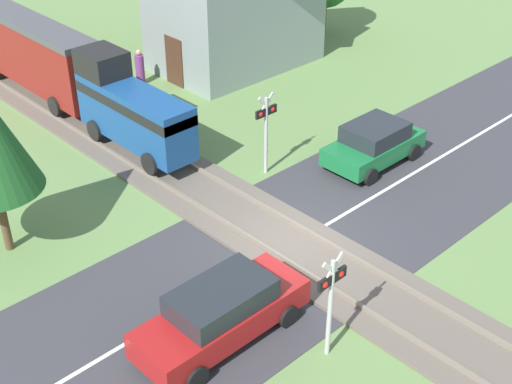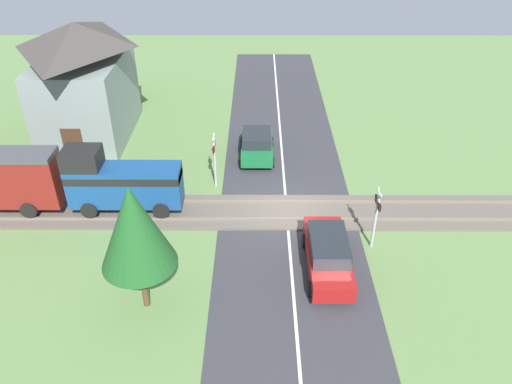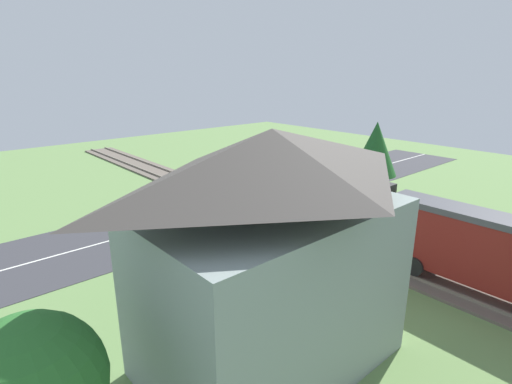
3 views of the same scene
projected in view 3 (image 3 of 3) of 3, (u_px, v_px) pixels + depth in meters
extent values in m
plane|color=#66894C|center=(241.00, 205.00, 25.17)|extent=(60.00, 60.00, 0.00)
cube|color=#38383D|center=(241.00, 205.00, 25.17)|extent=(48.00, 6.40, 0.02)
cube|color=silver|center=(241.00, 205.00, 25.17)|extent=(48.00, 0.12, 0.00)
cube|color=#665B51|center=(241.00, 204.00, 25.15)|extent=(2.80, 48.00, 0.12)
cube|color=slate|center=(249.00, 200.00, 25.57)|extent=(0.10, 48.00, 0.12)
cube|color=slate|center=(232.00, 205.00, 24.67)|extent=(0.10, 48.00, 0.12)
cube|color=navy|center=(338.00, 212.00, 19.34)|extent=(1.35, 5.16, 1.90)
cube|color=black|center=(338.00, 202.00, 19.18)|extent=(1.37, 5.16, 0.36)
cube|color=black|center=(371.00, 192.00, 17.67)|extent=(1.35, 1.65, 0.90)
cylinder|color=black|center=(320.00, 218.00, 21.26)|extent=(0.14, 0.76, 0.76)
cylinder|color=black|center=(302.00, 224.00, 20.35)|extent=(0.14, 0.76, 0.76)
cylinder|color=black|center=(374.00, 236.00, 18.88)|extent=(0.14, 0.76, 0.76)
cylinder|color=black|center=(356.00, 245.00, 17.98)|extent=(0.14, 0.76, 0.76)
cube|color=maroon|center=(496.00, 256.00, 14.23)|extent=(1.35, 8.05, 2.40)
cube|color=#47474C|center=(503.00, 221.00, 13.84)|extent=(1.41, 8.05, 0.24)
cylinder|color=black|center=(431.00, 256.00, 16.89)|extent=(0.14, 0.76, 0.76)
cylinder|color=black|center=(414.00, 267.00, 15.98)|extent=(0.14, 0.76, 0.76)
cube|color=#A81919|center=(270.00, 180.00, 28.48)|extent=(4.53, 1.61, 0.70)
cube|color=#23282D|center=(270.00, 171.00, 28.29)|extent=(2.49, 1.48, 0.57)
cylinder|color=black|center=(263.00, 191.00, 27.08)|extent=(0.60, 0.18, 0.60)
cylinder|color=black|center=(247.00, 186.00, 28.23)|extent=(0.60, 0.18, 0.60)
cylinder|color=black|center=(293.00, 183.00, 28.93)|extent=(0.60, 0.18, 0.60)
cylinder|color=black|center=(277.00, 179.00, 30.09)|extent=(0.60, 0.18, 0.60)
cube|color=#197038|center=(174.00, 224.00, 20.46)|extent=(3.70, 1.72, 0.61)
cube|color=#23282D|center=(174.00, 213.00, 20.28)|extent=(2.03, 1.58, 0.58)
cylinder|color=black|center=(186.00, 219.00, 21.92)|extent=(0.60, 0.18, 0.60)
cylinder|color=black|center=(203.00, 228.00, 20.69)|extent=(0.60, 0.18, 0.60)
cylinder|color=black|center=(145.00, 230.00, 20.41)|extent=(0.60, 0.18, 0.60)
cylinder|color=black|center=(162.00, 241.00, 19.17)|extent=(0.60, 0.18, 0.60)
cylinder|color=#B7B7B7|center=(236.00, 168.00, 28.85)|extent=(0.12, 0.12, 2.77)
cube|color=black|center=(235.00, 156.00, 28.59)|extent=(0.90, 0.08, 0.28)
sphere|color=red|center=(238.00, 155.00, 28.77)|extent=(0.18, 0.18, 0.18)
sphere|color=red|center=(232.00, 156.00, 28.42)|extent=(0.18, 0.18, 0.18)
cube|color=silver|center=(235.00, 152.00, 28.52)|extent=(0.72, 0.04, 0.72)
cube|color=silver|center=(235.00, 152.00, 28.52)|extent=(0.72, 0.04, 0.72)
cylinder|color=#B7B7B7|center=(247.00, 207.00, 20.68)|extent=(0.12, 0.12, 2.77)
cube|color=black|center=(247.00, 190.00, 20.42)|extent=(0.90, 0.08, 0.28)
sphere|color=red|center=(243.00, 191.00, 20.25)|extent=(0.18, 0.18, 0.18)
sphere|color=red|center=(251.00, 189.00, 20.59)|extent=(0.18, 0.18, 0.18)
cube|color=silver|center=(247.00, 186.00, 20.35)|extent=(0.72, 0.04, 0.72)
cube|color=silver|center=(247.00, 186.00, 20.35)|extent=(0.72, 0.04, 0.72)
cube|color=gray|center=(270.00, 287.00, 11.05)|extent=(6.90, 4.54, 4.81)
pyramid|color=#47423D|center=(272.00, 155.00, 9.95)|extent=(7.45, 4.90, 1.33)
cube|color=#472D1E|center=(344.00, 287.00, 13.63)|extent=(0.06, 1.10, 2.10)
cylinder|color=#7F3D84|center=(387.00, 300.00, 13.59)|extent=(0.38, 0.38, 1.30)
sphere|color=tan|center=(389.00, 280.00, 13.37)|extent=(0.24, 0.24, 0.24)
cylinder|color=brown|center=(372.00, 191.00, 24.63)|extent=(0.24, 0.24, 2.07)
cone|color=#1E5623|center=(375.00, 148.00, 23.86)|extent=(2.67, 2.67, 3.20)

